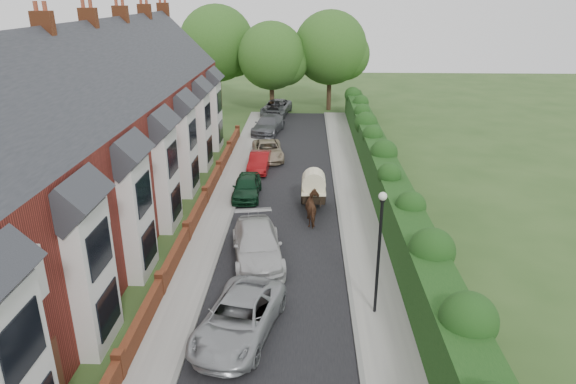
# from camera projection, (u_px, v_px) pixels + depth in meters

# --- Properties ---
(ground) EXTENTS (140.00, 140.00, 0.00)m
(ground) POSITION_uv_depth(u_px,v_px,m) (284.00, 384.00, 16.62)
(ground) COLOR #2D4C1E
(ground) RESTS_ON ground
(road) EXTENTS (6.00, 58.00, 0.02)m
(road) POSITION_uv_depth(u_px,v_px,m) (284.00, 234.00, 26.88)
(road) COLOR black
(road) RESTS_ON ground
(pavement_hedge_side) EXTENTS (2.20, 58.00, 0.12)m
(pavement_hedge_side) POSITION_uv_depth(u_px,v_px,m) (362.00, 235.00, 26.72)
(pavement_hedge_side) COLOR gray
(pavement_hedge_side) RESTS_ON ground
(pavement_house_side) EXTENTS (1.70, 58.00, 0.12)m
(pavement_house_side) POSITION_uv_depth(u_px,v_px,m) (211.00, 232.00, 26.99)
(pavement_house_side) COLOR gray
(pavement_house_side) RESTS_ON ground
(kerb_hedge_side) EXTENTS (0.18, 58.00, 0.13)m
(kerb_hedge_side) POSITION_uv_depth(u_px,v_px,m) (342.00, 234.00, 26.76)
(kerb_hedge_side) COLOR gray
(kerb_hedge_side) RESTS_ON ground
(kerb_house_side) EXTENTS (0.18, 58.00, 0.13)m
(kerb_house_side) POSITION_uv_depth(u_px,v_px,m) (226.00, 232.00, 26.96)
(kerb_house_side) COLOR gray
(kerb_house_side) RESTS_ON ground
(hedge) EXTENTS (2.10, 58.00, 2.85)m
(hedge) POSITION_uv_depth(u_px,v_px,m) (399.00, 208.00, 26.10)
(hedge) COLOR #113511
(hedge) RESTS_ON ground
(terrace_row) EXTENTS (9.05, 40.50, 11.50)m
(terrace_row) POSITION_uv_depth(u_px,v_px,m) (67.00, 157.00, 24.67)
(terrace_row) COLOR maroon
(terrace_row) RESTS_ON ground
(garden_wall_row) EXTENTS (0.35, 40.35, 1.10)m
(garden_wall_row) POSITION_uv_depth(u_px,v_px,m) (187.00, 233.00, 25.95)
(garden_wall_row) COLOR brown
(garden_wall_row) RESTS_ON ground
(lamppost) EXTENTS (0.32, 0.32, 5.16)m
(lamppost) POSITION_uv_depth(u_px,v_px,m) (380.00, 239.00, 19.04)
(lamppost) COLOR black
(lamppost) RESTS_ON ground
(tree_far_left) EXTENTS (7.14, 6.80, 9.29)m
(tree_far_left) POSITION_uv_depth(u_px,v_px,m) (275.00, 57.00, 51.97)
(tree_far_left) COLOR #332316
(tree_far_left) RESTS_ON ground
(tree_far_right) EXTENTS (7.98, 7.60, 10.31)m
(tree_far_right) POSITION_uv_depth(u_px,v_px,m) (334.00, 50.00, 53.41)
(tree_far_right) COLOR #332316
(tree_far_right) RESTS_ON ground
(tree_far_back) EXTENTS (8.40, 8.00, 10.82)m
(tree_far_back) POSITION_uv_depth(u_px,v_px,m) (221.00, 45.00, 54.64)
(tree_far_back) COLOR #332316
(tree_far_back) RESTS_ON ground
(car_silver_b) EXTENTS (3.51, 5.66, 1.46)m
(car_silver_b) POSITION_uv_depth(u_px,v_px,m) (239.00, 318.00, 18.72)
(car_silver_b) COLOR #9DA0A4
(car_silver_b) RESTS_ON ground
(car_white) EXTENTS (3.13, 5.78, 1.59)m
(car_white) POSITION_uv_depth(u_px,v_px,m) (257.00, 245.00, 24.03)
(car_white) COLOR beige
(car_white) RESTS_ON ground
(car_green) EXTENTS (1.70, 4.09, 1.39)m
(car_green) POSITION_uv_depth(u_px,v_px,m) (247.00, 187.00, 31.56)
(car_green) COLOR black
(car_green) RESTS_ON ground
(car_red) EXTENTS (1.50, 3.95, 1.29)m
(car_red) POSITION_uv_depth(u_px,v_px,m) (259.00, 162.00, 36.35)
(car_red) COLOR maroon
(car_red) RESTS_ON ground
(car_beige) EXTENTS (2.87, 5.05, 1.33)m
(car_beige) POSITION_uv_depth(u_px,v_px,m) (268.00, 150.00, 38.93)
(car_beige) COLOR tan
(car_beige) RESTS_ON ground
(car_grey) EXTENTS (3.08, 5.67, 1.56)m
(car_grey) POSITION_uv_depth(u_px,v_px,m) (268.00, 125.00, 46.07)
(car_grey) COLOR #54565B
(car_grey) RESTS_ON ground
(car_black) EXTENTS (1.97, 4.00, 1.31)m
(car_black) POSITION_uv_depth(u_px,v_px,m) (273.00, 112.00, 51.31)
(car_black) COLOR black
(car_black) RESTS_ON ground
(horse) EXTENTS (1.21, 2.12, 1.69)m
(horse) POSITION_uv_depth(u_px,v_px,m) (314.00, 209.00, 27.94)
(horse) COLOR #4C2D1C
(horse) RESTS_ON ground
(horse_cart) EXTENTS (1.45, 3.21, 2.32)m
(horse_cart) POSITION_uv_depth(u_px,v_px,m) (314.00, 186.00, 29.78)
(horse_cart) COLOR black
(horse_cart) RESTS_ON ground
(car_extra_far) EXTENTS (3.31, 5.80, 1.52)m
(car_extra_far) POSITION_uv_depth(u_px,v_px,m) (276.00, 108.00, 52.99)
(car_extra_far) COLOR #505457
(car_extra_far) RESTS_ON ground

